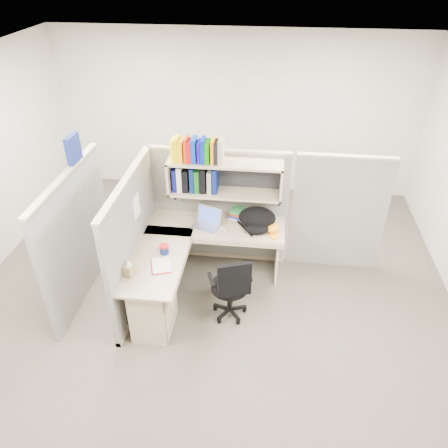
# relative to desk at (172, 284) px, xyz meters

# --- Properties ---
(ground) EXTENTS (6.00, 6.00, 0.00)m
(ground) POSITION_rel_desk_xyz_m (0.41, 0.29, -0.44)
(ground) COLOR #3B372E
(ground) RESTS_ON ground
(room_shell) EXTENTS (6.00, 6.00, 6.00)m
(room_shell) POSITION_rel_desk_xyz_m (0.41, 0.29, 1.18)
(room_shell) COLOR beige
(room_shell) RESTS_ON ground
(cubicle) EXTENTS (3.79, 1.84, 1.95)m
(cubicle) POSITION_rel_desk_xyz_m (0.04, 0.74, 0.47)
(cubicle) COLOR slate
(cubicle) RESTS_ON ground
(desk) EXTENTS (1.74, 1.75, 0.73)m
(desk) POSITION_rel_desk_xyz_m (0.00, 0.00, 0.00)
(desk) COLOR tan
(desk) RESTS_ON ground
(laptop) EXTENTS (0.43, 0.43, 0.24)m
(laptop) POSITION_rel_desk_xyz_m (0.28, 0.80, 0.41)
(laptop) COLOR #B9B9BE
(laptop) RESTS_ON desk
(backpack) EXTENTS (0.55, 0.48, 0.27)m
(backpack) POSITION_rel_desk_xyz_m (0.93, 0.82, 0.43)
(backpack) COLOR black
(backpack) RESTS_ON desk
(orange_cap) EXTENTS (0.24, 0.26, 0.10)m
(orange_cap) POSITION_rel_desk_xyz_m (1.12, 0.80, 0.34)
(orange_cap) COLOR orange
(orange_cap) RESTS_ON desk
(snack_canister) EXTENTS (0.11, 0.11, 0.11)m
(snack_canister) POSITION_rel_desk_xyz_m (-0.11, 0.20, 0.35)
(snack_canister) COLOR navy
(snack_canister) RESTS_ON desk
(tissue_box) EXTENTS (0.16, 0.16, 0.20)m
(tissue_box) POSITION_rel_desk_xyz_m (-0.39, -0.22, 0.39)
(tissue_box) COLOR #947E54
(tissue_box) RESTS_ON desk
(mouse) EXTENTS (0.10, 0.08, 0.03)m
(mouse) POSITION_rel_desk_xyz_m (0.52, 0.75, 0.31)
(mouse) COLOR #86A5BE
(mouse) RESTS_ON desk
(paper_cup) EXTENTS (0.10, 0.10, 0.11)m
(paper_cup) POSITION_rel_desk_xyz_m (0.36, 1.00, 0.35)
(paper_cup) COLOR white
(paper_cup) RESTS_ON desk
(book_stack) EXTENTS (0.25, 0.29, 0.12)m
(book_stack) POSITION_rel_desk_xyz_m (0.67, 1.10, 0.35)
(book_stack) COLOR slate
(book_stack) RESTS_ON desk
(loose_paper) EXTENTS (0.28, 0.32, 0.00)m
(loose_paper) POSITION_rel_desk_xyz_m (-0.09, -0.02, 0.29)
(loose_paper) COLOR white
(loose_paper) RESTS_ON desk
(task_chair) EXTENTS (0.53, 0.49, 0.91)m
(task_chair) POSITION_rel_desk_xyz_m (0.69, 0.00, -0.12)
(task_chair) COLOR black
(task_chair) RESTS_ON ground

